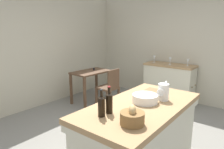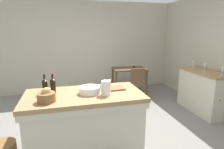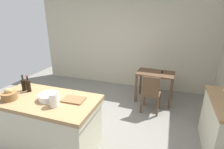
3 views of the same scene
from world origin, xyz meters
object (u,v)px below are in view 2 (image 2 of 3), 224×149
(writing_desk, at_px, (129,73))
(bread_basket, at_px, (46,97))
(pitcher, at_px, (106,88))
(wine_glass_far_left, at_px, (223,70))
(wine_glass_left, at_px, (205,66))
(island_table, at_px, (85,121))
(wine_glass_middle, at_px, (194,62))
(wine_bottle_amber, at_px, (45,86))
(cutting_board, at_px, (113,88))
(wash_bowl, at_px, (90,90))
(wooden_chair, at_px, (136,84))
(side_cabinet, at_px, (203,91))
(wine_bottle_dark, at_px, (53,85))

(writing_desk, distance_m, bread_basket, 3.15)
(pitcher, relative_size, wine_glass_far_left, 1.54)
(wine_glass_left, bearing_deg, writing_desk, 128.61)
(island_table, xyz_separation_m, wine_glass_middle, (2.72, 1.22, 0.56))
(bread_basket, distance_m, wine_glass_middle, 3.51)
(writing_desk, height_order, wine_bottle_amber, wine_bottle_amber)
(cutting_board, xyz_separation_m, wine_glass_far_left, (2.29, 0.29, 0.11))
(wine_glass_left, bearing_deg, cutting_board, -162.88)
(writing_desk, relative_size, wash_bowl, 3.10)
(wooden_chair, relative_size, wine_glass_middle, 5.19)
(side_cabinet, bearing_deg, cutting_board, -162.84)
(wooden_chair, bearing_deg, pitcher, -123.15)
(cutting_board, relative_size, wine_glass_middle, 1.91)
(wooden_chair, bearing_deg, wash_bowl, -129.69)
(side_cabinet, xyz_separation_m, writing_desk, (-1.22, 1.45, 0.17))
(pitcher, distance_m, wine_glass_middle, 2.78)
(wooden_chair, height_order, wine_glass_middle, wine_glass_middle)
(wine_bottle_amber, relative_size, wine_glass_left, 1.63)
(side_cabinet, bearing_deg, wine_glass_far_left, -84.55)
(wine_glass_far_left, bearing_deg, cutting_board, -172.72)
(bread_basket, bearing_deg, wine_glass_far_left, 10.28)
(island_table, xyz_separation_m, wash_bowl, (0.08, -0.01, 0.47))
(pitcher, relative_size, wine_glass_middle, 1.41)
(island_table, relative_size, wooden_chair, 1.84)
(pitcher, relative_size, cutting_board, 0.74)
(island_table, xyz_separation_m, cutting_board, (0.45, 0.10, 0.44))
(side_cabinet, relative_size, wine_bottle_dark, 4.16)
(pitcher, relative_size, wine_bottle_amber, 0.88)
(wooden_chair, height_order, wine_bottle_dark, wine_bottle_dark)
(cutting_board, relative_size, wine_bottle_dark, 1.16)
(wine_bottle_amber, xyz_separation_m, wine_glass_middle, (3.25, 1.08, 0.02))
(wooden_chair, relative_size, cutting_board, 2.71)
(writing_desk, height_order, cutting_board, cutting_board)
(cutting_board, height_order, wine_glass_far_left, wine_glass_far_left)
(side_cabinet, height_order, wash_bowl, wash_bowl)
(bread_basket, height_order, wine_bottle_amber, wine_bottle_amber)
(wash_bowl, height_order, wine_bottle_dark, wine_bottle_dark)
(wine_glass_far_left, bearing_deg, writing_desk, 124.21)
(island_table, distance_m, wine_glass_left, 2.82)
(wash_bowl, xyz_separation_m, cutting_board, (0.37, 0.10, -0.04))
(cutting_board, bearing_deg, wine_bottle_dark, 177.82)
(writing_desk, xyz_separation_m, wine_glass_left, (1.17, -1.47, 0.41))
(pitcher, xyz_separation_m, bread_basket, (-0.78, -0.06, -0.04))
(side_cabinet, height_order, wine_bottle_amber, wine_bottle_amber)
(wooden_chair, distance_m, bread_basket, 2.73)
(island_table, height_order, wine_bottle_amber, wine_bottle_amber)
(side_cabinet, relative_size, wine_bottle_amber, 4.25)
(wash_bowl, distance_m, wine_glass_left, 2.69)
(bread_basket, height_order, wine_glass_middle, same)
(writing_desk, distance_m, wine_glass_middle, 1.66)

